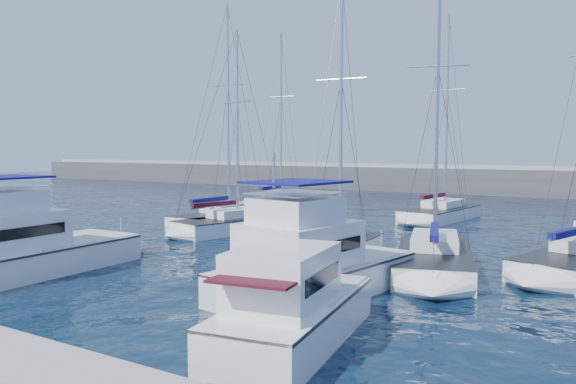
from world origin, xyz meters
The scene contains 11 objects.
ground centered at (0.00, 0.00, 0.00)m, with size 220.00×220.00×0.00m, color black.
breakwater centered at (0.00, 52.00, 1.05)m, with size 160.00×6.00×4.45m.
motor_yacht_port_inner centered at (-7.97, -4.34, 1.13)m, with size 4.05×9.77×4.69m.
motor_yacht_stbd_inner centered at (4.28, -0.76, 1.13)m, with size 4.97×8.87×4.69m.
motor_yacht_stbd_outer centered at (6.36, -5.57, 0.94)m, with size 3.70×7.17×3.20m.
sailboat_mid_a centered at (-10.35, 12.63, 0.54)m, with size 3.24×8.22×15.93m.
sailboat_mid_b centered at (-7.85, 10.23, 0.51)m, with size 4.79×7.93×13.44m.
sailboat_mid_c centered at (1.92, 6.04, 0.54)m, with size 3.49×6.70×14.15m.
sailboat_mid_d centered at (6.85, 6.05, 0.51)m, with size 5.61×9.64×14.64m.
sailboat_back_a centered at (-13.50, 24.86, 0.55)m, with size 3.66×7.88×16.45m.
sailboat_back_b centered at (1.98, 23.76, 0.53)m, with size 4.17×8.90×15.92m.
Camera 1 is at (14.23, -18.58, 5.41)m, focal length 35.00 mm.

